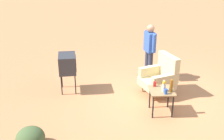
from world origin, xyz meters
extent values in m
plane|color=#C17A4C|center=(0.00, 0.00, 0.00)|extent=(60.00, 60.00, 0.00)
cylinder|color=#937047|center=(-0.27, -0.34, 0.11)|extent=(0.05, 0.05, 0.22)
cylinder|color=#937047|center=(0.23, -0.15, 0.11)|extent=(0.05, 0.05, 0.22)
cylinder|color=#937047|center=(-0.46, 0.15, 0.11)|extent=(0.05, 0.05, 0.22)
cylinder|color=#937047|center=(0.03, 0.35, 0.11)|extent=(0.05, 0.05, 0.22)
cube|color=#CCB784|center=(-0.12, 0.00, 0.32)|extent=(0.99, 0.99, 0.20)
cube|color=#CCB784|center=(-0.24, 0.30, 0.74)|extent=(0.77, 0.43, 0.64)
cube|color=#CCB784|center=(-0.42, -0.11, 0.55)|extent=(0.38, 0.69, 0.26)
cube|color=#CCB784|center=(0.18, 0.12, 0.55)|extent=(0.38, 0.69, 0.26)
cylinder|color=black|center=(0.56, -0.29, 0.28)|extent=(0.04, 0.04, 0.56)
cylinder|color=black|center=(1.01, -0.29, 0.28)|extent=(0.04, 0.04, 0.56)
cylinder|color=black|center=(0.56, 0.16, 0.28)|extent=(0.04, 0.04, 0.56)
cylinder|color=black|center=(1.01, 0.16, 0.28)|extent=(0.04, 0.04, 0.56)
cube|color=#937047|center=(0.78, -0.07, 0.58)|extent=(0.56, 0.56, 0.03)
cylinder|color=black|center=(-0.23, -2.13, 0.28)|extent=(0.03, 0.03, 0.55)
cylinder|color=black|center=(-0.66, -2.18, 0.28)|extent=(0.03, 0.03, 0.55)
cylinder|color=black|center=(-0.19, -2.49, 0.28)|extent=(0.03, 0.03, 0.55)
cylinder|color=black|center=(-0.63, -2.54, 0.28)|extent=(0.03, 0.03, 0.55)
cube|color=#333338|center=(-0.43, -2.33, 0.79)|extent=(0.64, 0.50, 0.48)
cube|color=#383D3F|center=(-0.45, -2.11, 0.79)|extent=(0.42, 0.06, 0.34)
cylinder|color=#2D3347|center=(-1.18, -0.10, 0.43)|extent=(0.14, 0.14, 0.86)
cylinder|color=#2D3347|center=(-0.99, -0.04, 0.43)|extent=(0.14, 0.14, 0.86)
cube|color=#3356A8|center=(-1.08, -0.07, 1.14)|extent=(0.41, 0.31, 0.56)
cylinder|color=#3356A8|center=(-1.32, -0.13, 1.17)|extent=(0.09, 0.09, 0.50)
cylinder|color=#3356A8|center=(-0.85, 0.00, 1.17)|extent=(0.09, 0.09, 0.50)
sphere|color=#A37556|center=(-1.08, -0.07, 1.53)|extent=(0.22, 0.22, 0.22)
cylinder|color=red|center=(0.59, -0.20, 0.65)|extent=(0.07, 0.07, 0.12)
cylinder|color=brown|center=(0.88, 0.12, 0.74)|extent=(0.07, 0.07, 0.30)
cylinder|color=blue|center=(0.97, -0.02, 0.65)|extent=(0.07, 0.07, 0.12)
cylinder|color=silver|center=(0.84, -0.04, 0.68)|extent=(0.09, 0.09, 0.18)
sphere|color=yellow|center=(0.84, -0.04, 0.82)|extent=(0.07, 0.07, 0.07)
sphere|color=#E04C66|center=(0.80, -0.03, 0.82)|extent=(0.07, 0.07, 0.07)
sphere|color=orange|center=(0.88, -0.06, 0.82)|extent=(0.07, 0.07, 0.07)
ellipsoid|color=#475B33|center=(1.95, -2.82, 0.22)|extent=(0.56, 0.56, 0.43)
camera|label=1|loc=(6.49, -1.43, 3.58)|focal=45.46mm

